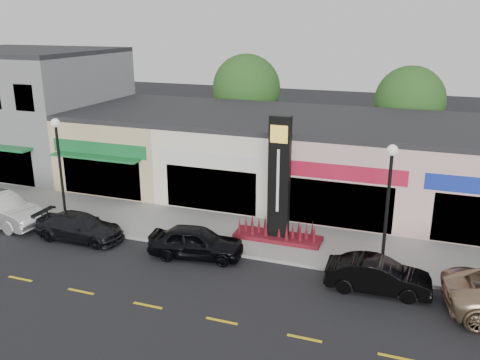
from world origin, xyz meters
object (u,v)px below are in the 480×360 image
(lamp_west_near, at_px, (60,161))
(pylon_sign, at_px, (279,197))
(car_dark_sedan, at_px, (80,227))
(car_black_sedan, at_px, (196,242))
(car_black_conv, at_px, (378,276))
(lamp_east_near, at_px, (388,197))

(lamp_west_near, bearing_deg, pylon_sign, 8.77)
(lamp_west_near, height_order, pylon_sign, pylon_sign)
(pylon_sign, xyz_separation_m, car_dark_sedan, (-9.14, -2.99, -1.63))
(car_dark_sedan, height_order, car_black_sedan, car_black_sedan)
(car_dark_sedan, relative_size, car_black_conv, 1.09)
(car_dark_sedan, distance_m, car_black_conv, 14.11)
(lamp_east_near, distance_m, car_black_conv, 3.15)
(lamp_east_near, bearing_deg, pylon_sign, 161.25)
(lamp_east_near, xyz_separation_m, car_dark_sedan, (-14.14, -1.30, -2.83))
(car_dark_sedan, bearing_deg, car_black_conv, -91.61)
(lamp_east_near, height_order, car_dark_sedan, lamp_east_near)
(lamp_east_near, bearing_deg, car_dark_sedan, -174.76)
(car_black_sedan, bearing_deg, pylon_sign, -56.03)
(pylon_sign, xyz_separation_m, car_black_sedan, (-3.01, -2.80, -1.55))
(car_black_sedan, bearing_deg, lamp_east_near, -91.10)
(lamp_west_near, xyz_separation_m, car_black_conv, (15.97, -1.43, -2.81))
(lamp_east_near, height_order, car_black_sedan, lamp_east_near)
(lamp_east_near, relative_size, car_black_conv, 1.35)
(lamp_east_near, relative_size, car_dark_sedan, 1.23)
(car_dark_sedan, distance_m, car_black_sedan, 6.13)
(lamp_west_near, xyz_separation_m, pylon_sign, (11.00, 1.70, -1.20))
(car_black_sedan, bearing_deg, car_dark_sedan, 82.90)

